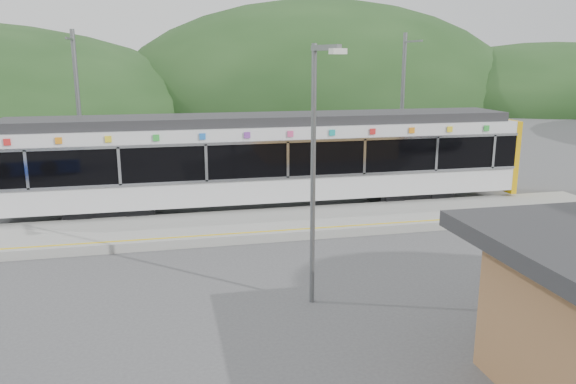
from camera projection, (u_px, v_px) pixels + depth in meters
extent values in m
plane|color=#4C4C4F|center=(297.00, 259.00, 16.82)|extent=(120.00, 120.00, 0.00)
ellipsoid|color=#1E3D19|center=(320.00, 106.00, 71.50)|extent=(52.00, 39.00, 26.00)
ellipsoid|color=#1E3D19|center=(550.00, 106.00, 72.00)|extent=(44.00, 33.00, 16.00)
cube|color=#9E9E99|center=(275.00, 224.00, 19.91)|extent=(26.00, 3.20, 0.30)
cube|color=yellow|center=(283.00, 230.00, 18.64)|extent=(26.00, 0.10, 0.01)
cube|color=black|center=(112.00, 210.00, 21.21)|extent=(3.20, 2.20, 0.56)
cube|color=black|center=(406.00, 193.00, 23.77)|extent=(3.20, 2.20, 0.56)
cube|color=silver|center=(267.00, 183.00, 22.32)|extent=(20.00, 2.90, 0.92)
cube|color=black|center=(267.00, 154.00, 22.05)|extent=(20.00, 2.96, 1.45)
cube|color=silver|center=(275.00, 178.00, 20.78)|extent=(20.00, 0.05, 0.10)
cube|color=silver|center=(274.00, 142.00, 20.47)|extent=(20.00, 0.05, 0.10)
cube|color=silver|center=(267.00, 130.00, 21.83)|extent=(20.00, 2.90, 0.45)
cube|color=#2D2D30|center=(267.00, 119.00, 21.74)|extent=(19.40, 2.50, 0.36)
cube|color=#DFA60B|center=(497.00, 153.00, 24.29)|extent=(0.24, 2.92, 3.00)
cube|color=silver|center=(26.00, 170.00, 18.81)|extent=(0.10, 0.05, 1.35)
cube|color=silver|center=(119.00, 166.00, 19.45)|extent=(0.10, 0.05, 1.35)
cube|color=silver|center=(206.00, 163.00, 20.09)|extent=(0.10, 0.05, 1.35)
cube|color=silver|center=(288.00, 160.00, 20.73)|extent=(0.10, 0.05, 1.35)
cube|color=silver|center=(365.00, 157.00, 21.37)|extent=(0.10, 0.05, 1.35)
cube|color=silver|center=(437.00, 154.00, 22.01)|extent=(0.10, 0.05, 1.35)
cube|color=silver|center=(494.00, 152.00, 22.55)|extent=(0.10, 0.05, 1.35)
cube|color=red|center=(7.00, 142.00, 18.49)|extent=(0.22, 0.04, 0.22)
cube|color=orange|center=(59.00, 141.00, 18.83)|extent=(0.22, 0.04, 0.22)
cube|color=yellow|center=(108.00, 139.00, 19.17)|extent=(0.22, 0.04, 0.22)
cube|color=green|center=(156.00, 138.00, 19.52)|extent=(0.22, 0.04, 0.22)
cube|color=blue|center=(202.00, 136.00, 19.86)|extent=(0.22, 0.04, 0.22)
cube|color=purple|center=(247.00, 135.00, 20.20)|extent=(0.22, 0.04, 0.22)
cube|color=#E54C8C|center=(290.00, 134.00, 20.54)|extent=(0.22, 0.04, 0.22)
cube|color=#19A5A5|center=(332.00, 133.00, 20.88)|extent=(0.22, 0.04, 0.22)
cube|color=red|center=(373.00, 131.00, 21.23)|extent=(0.22, 0.04, 0.22)
cube|color=orange|center=(412.00, 130.00, 21.57)|extent=(0.22, 0.04, 0.22)
cube|color=yellow|center=(450.00, 129.00, 21.91)|extent=(0.22, 0.04, 0.22)
cube|color=green|center=(487.00, 128.00, 22.25)|extent=(0.22, 0.04, 0.22)
cylinder|color=slate|center=(80.00, 119.00, 22.68)|extent=(0.18, 0.18, 7.00)
cube|color=slate|center=(70.00, 39.00, 21.20)|extent=(0.08, 1.80, 0.08)
cylinder|color=slate|center=(402.00, 112.00, 25.67)|extent=(0.18, 0.18, 7.00)
cube|color=slate|center=(413.00, 41.00, 24.20)|extent=(0.08, 1.80, 0.08)
cylinder|color=slate|center=(313.00, 179.00, 13.16)|extent=(0.12, 0.12, 6.19)
cube|color=slate|center=(320.00, 48.00, 12.03)|extent=(0.41, 1.02, 0.12)
cube|color=silver|center=(326.00, 51.00, 11.61)|extent=(0.39, 0.27, 0.12)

